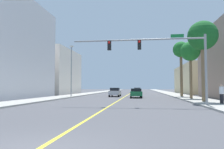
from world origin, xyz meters
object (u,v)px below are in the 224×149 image
at_px(traffic_signal_mast, 160,52).
at_px(palm_mid, 190,52).
at_px(car_silver, 115,92).
at_px(car_green, 136,93).
at_px(car_black, 137,90).
at_px(street_lamp, 71,68).
at_px(pedestrian, 222,94).
at_px(palm_near, 203,37).
at_px(palm_far, 181,51).

height_order(traffic_signal_mast, palm_mid, palm_mid).
height_order(palm_mid, car_silver, palm_mid).
height_order(car_green, car_black, car_black).
height_order(street_lamp, pedestrian, street_lamp).
height_order(palm_near, car_silver, palm_near).
relative_size(street_lamp, palm_far, 0.92).
xyz_separation_m(car_green, car_black, (-0.14, 20.14, 0.00)).
relative_size(palm_near, pedestrian, 4.73).
bearing_deg(palm_mid, car_green, 152.95).
height_order(palm_near, car_green, palm_near).
xyz_separation_m(traffic_signal_mast, palm_far, (4.67, 16.48, 2.69)).
distance_m(palm_far, car_silver, 12.65).
distance_m(palm_mid, palm_far, 6.25).
bearing_deg(street_lamp, palm_near, -29.30).
relative_size(palm_mid, pedestrian, 4.24).
bearing_deg(car_green, pedestrian, -60.14).
height_order(street_lamp, palm_mid, street_lamp).
height_order(traffic_signal_mast, street_lamp, street_lamp).
bearing_deg(palm_near, street_lamp, 150.70).
xyz_separation_m(palm_mid, pedestrian, (0.70, -8.72, -5.16)).
bearing_deg(palm_mid, palm_near, -90.93).
xyz_separation_m(traffic_signal_mast, palm_mid, (4.77, 10.34, 1.52)).
bearing_deg(street_lamp, traffic_signal_mast, -47.79).
distance_m(traffic_signal_mast, pedestrian, 6.76).
height_order(palm_near, car_black, palm_near).
bearing_deg(car_black, street_lamp, -116.69).
bearing_deg(palm_mid, street_lamp, 168.44).
bearing_deg(traffic_signal_mast, palm_mid, 65.25).
height_order(street_lamp, car_silver, street_lamp).
xyz_separation_m(car_green, pedestrian, (7.93, -12.41, 0.29)).
relative_size(palm_far, car_silver, 1.90).
xyz_separation_m(street_lamp, palm_mid, (17.37, -3.55, 1.60)).
bearing_deg(pedestrian, car_silver, -115.98).
xyz_separation_m(palm_mid, car_green, (-7.23, 3.69, -5.44)).
xyz_separation_m(palm_far, car_black, (-7.28, 17.70, -6.61)).
distance_m(palm_near, pedestrian, 6.37).
relative_size(street_lamp, palm_near, 0.97).
height_order(traffic_signal_mast, pedestrian, traffic_signal_mast).
height_order(street_lamp, car_black, street_lamp).
bearing_deg(palm_far, traffic_signal_mast, -105.84).
xyz_separation_m(traffic_signal_mast, car_green, (-2.47, 14.03, -3.93)).
distance_m(palm_mid, car_black, 25.54).
relative_size(car_silver, pedestrian, 2.62).
height_order(palm_mid, car_green, palm_mid).
bearing_deg(traffic_signal_mast, car_silver, 109.06).
relative_size(palm_mid, car_silver, 1.62).
distance_m(car_silver, pedestrian, 19.68).
xyz_separation_m(street_lamp, pedestrian, (18.07, -12.27, -3.56)).
relative_size(palm_near, car_black, 1.92).
xyz_separation_m(car_silver, pedestrian, (11.54, -15.95, 0.27)).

